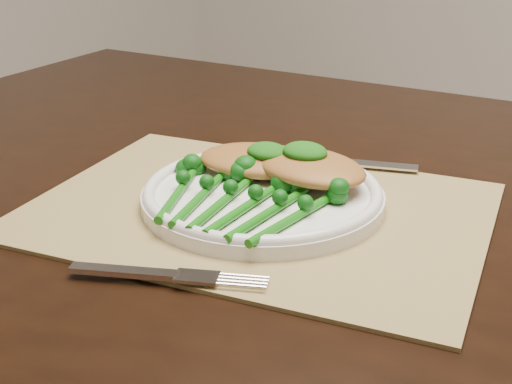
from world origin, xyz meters
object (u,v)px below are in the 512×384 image
Objects in this scene: placemat at (258,210)px; dinner_plate at (263,194)px; chicken_fillet_left at (258,160)px; broccolini_bundle at (233,205)px.

dinner_plate reaches higher than placemat.
chicken_fillet_left is (-0.04, 0.05, 0.03)m from placemat.
placemat is at bearing -73.05° from chicken_fillet_left.
broccolini_bundle is (0.01, -0.05, 0.01)m from dinner_plate.
dinner_plate is at bearing -68.03° from chicken_fillet_left.
chicken_fillet_left reaches higher than broccolini_bundle.
broccolini_bundle is at bearing -86.42° from chicken_fillet_left.
broccolini_bundle is at bearing -101.60° from placemat.
dinner_plate is at bearing 85.21° from broccolini_bundle.
chicken_fillet_left is at bearing 104.41° from broccolini_bundle.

